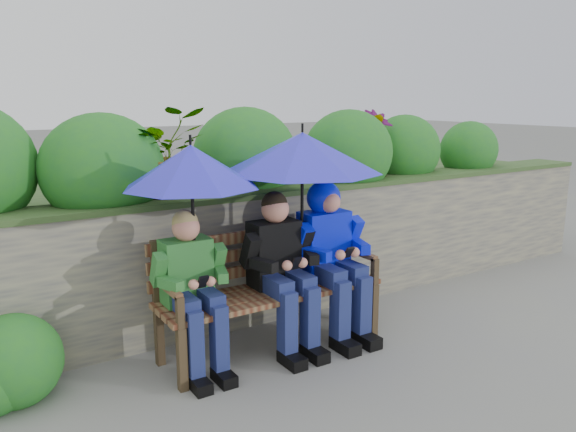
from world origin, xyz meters
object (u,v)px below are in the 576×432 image
park_bench (267,281)px  boy_middle (281,264)px  umbrella_left (191,166)px  umbrella_right (302,152)px  boy_right (331,247)px  boy_left (192,284)px

park_bench → boy_middle: bearing=-45.1°
umbrella_left → umbrella_right: 0.82m
boy_right → umbrella_left: bearing=178.0°
boy_left → boy_right: 1.09m
boy_left → umbrella_left: bearing=47.4°
umbrella_left → park_bench: bearing=3.0°
boy_left → boy_middle: boy_middle is taller
boy_right → umbrella_right: (-0.22, 0.05, 0.69)m
park_bench → umbrella_left: 1.00m
boy_left → boy_right: size_ratio=0.92×
umbrella_right → boy_left: bearing=-176.6°
boy_left → boy_middle: bearing=-0.5°
boy_right → umbrella_left: (-1.05, 0.04, 0.65)m
park_bench → boy_left: 0.59m
boy_left → umbrella_right: bearing=3.4°
boy_middle → umbrella_right: 0.78m
boy_middle → boy_right: bearing=1.3°
boy_left → umbrella_right: (0.86, 0.05, 0.78)m
boy_right → umbrella_left: size_ratio=1.33×
park_bench → boy_middle: size_ratio=1.44×
umbrella_right → park_bench: bearing=176.5°
boy_middle → umbrella_left: umbrella_left is taller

